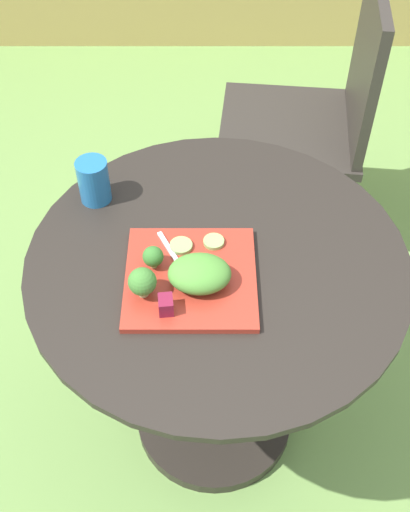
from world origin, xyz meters
TOP-DOWN VIEW (x-y plane):
  - ground_plane at (0.00, 0.00)m, footprint 12.00×12.00m
  - patio_table at (0.00, 0.00)m, footprint 0.80×0.80m
  - patio_chair at (0.33, 0.78)m, footprint 0.48×0.48m
  - salad_plate at (-0.06, -0.06)m, footprint 0.26×0.26m
  - drinking_glass at (-0.27, 0.18)m, footprint 0.07×0.07m
  - fork at (-0.08, -0.03)m, footprint 0.08×0.15m
  - lettuce_mound at (-0.04, -0.08)m, footprint 0.12×0.10m
  - broccoli_floret_0 at (-0.15, -0.11)m, footprint 0.06×0.06m
  - broccoli_floret_1 at (-0.13, -0.03)m, footprint 0.04×0.04m
  - cucumber_slice_0 at (-0.08, 0.02)m, footprint 0.05×0.05m
  - cucumber_slice_1 at (-0.01, 0.03)m, footprint 0.04×0.04m
  - beet_chunk_0 at (-0.10, -0.14)m, footprint 0.03×0.04m

SIDE VIEW (x-z plane):
  - ground_plane at x=0.00m, z-range 0.00..0.00m
  - patio_table at x=0.00m, z-range 0.07..0.77m
  - patio_chair at x=0.33m, z-range 0.08..0.98m
  - salad_plate at x=-0.06m, z-range 0.71..0.72m
  - fork at x=-0.08m, z-range 0.72..0.72m
  - cucumber_slice_0 at x=-0.08m, z-range 0.72..0.73m
  - cucumber_slice_1 at x=-0.01m, z-range 0.72..0.73m
  - beet_chunk_0 at x=-0.10m, z-range 0.72..0.75m
  - broccoli_floret_1 at x=-0.13m, z-range 0.72..0.77m
  - lettuce_mound at x=-0.04m, z-range 0.72..0.78m
  - drinking_glass at x=-0.27m, z-range 0.70..0.80m
  - broccoli_floret_0 at x=-0.15m, z-range 0.72..0.79m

